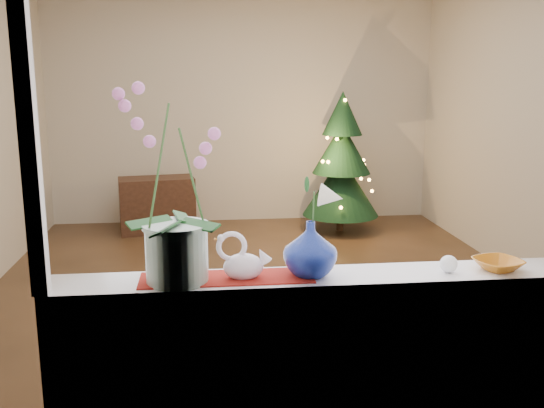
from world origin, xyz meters
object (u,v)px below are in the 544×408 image
(xmas_tree, at_px, (341,162))
(blue_vase, at_px, (310,245))
(amber_dish, at_px, (498,265))
(side_table, at_px, (157,205))
(paperweight, at_px, (449,264))
(orchid_pot, at_px, (174,185))
(swan, at_px, (243,257))

(xmas_tree, bearing_deg, blue_vase, -104.52)
(amber_dish, distance_m, side_table, 4.80)
(paperweight, bearing_deg, orchid_pot, 179.52)
(amber_dish, bearing_deg, orchid_pot, 180.00)
(swan, height_order, side_table, swan)
(xmas_tree, bearing_deg, amber_dish, -93.93)
(swan, bearing_deg, amber_dish, -8.42)
(blue_vase, distance_m, amber_dish, 0.81)
(orchid_pot, height_order, xmas_tree, orchid_pot)
(amber_dish, distance_m, xmas_tree, 4.26)
(orchid_pot, relative_size, xmas_tree, 0.50)
(paperweight, height_order, side_table, paperweight)
(orchid_pot, height_order, swan, orchid_pot)
(blue_vase, bearing_deg, orchid_pot, -178.48)
(blue_vase, bearing_deg, amber_dish, -1.02)
(orchid_pot, xyz_separation_m, side_table, (-0.42, 4.42, -1.00))
(swan, distance_m, side_table, 4.52)
(orchid_pot, xyz_separation_m, xmas_tree, (1.63, 4.24, -0.53))
(amber_dish, height_order, side_table, amber_dish)
(orchid_pot, bearing_deg, paperweight, -0.48)
(blue_vase, bearing_deg, side_table, 102.34)
(blue_vase, height_order, side_table, blue_vase)
(amber_dish, bearing_deg, paperweight, -177.57)
(orchid_pot, distance_m, swan, 0.40)
(xmas_tree, relative_size, side_table, 1.91)
(swan, xyz_separation_m, side_table, (-0.69, 4.41, -0.71))
(amber_dish, xyz_separation_m, side_table, (-1.77, 4.42, -0.63))
(paperweight, xyz_separation_m, amber_dish, (0.22, 0.01, -0.02))
(xmas_tree, distance_m, side_table, 2.12)
(paperweight, height_order, amber_dish, paperweight)
(orchid_pot, xyz_separation_m, swan, (0.26, 0.00, -0.30))
(blue_vase, distance_m, xmas_tree, 4.38)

